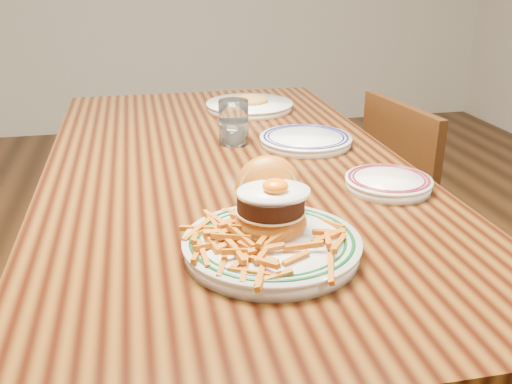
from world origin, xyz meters
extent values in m
cube|color=black|center=(0.00, 0.00, 0.72)|extent=(0.85, 1.60, 0.05)
cylinder|color=black|center=(-0.36, 0.74, 0.35)|extent=(0.07, 0.07, 0.70)
cylinder|color=black|center=(0.36, 0.74, 0.35)|extent=(0.07, 0.07, 0.70)
cube|color=#3A210C|center=(0.71, 0.23, 0.39)|extent=(0.43, 0.43, 0.04)
cube|color=#3A210C|center=(0.54, 0.21, 0.61)|extent=(0.07, 0.38, 0.41)
cylinder|color=#3A210C|center=(0.85, 0.41, 0.19)|extent=(0.04, 0.04, 0.37)
cylinder|color=#3A210C|center=(0.53, 0.37, 0.19)|extent=(0.04, 0.04, 0.37)
cylinder|color=#3A210C|center=(0.89, 0.08, 0.19)|extent=(0.04, 0.04, 0.37)
cylinder|color=#3A210C|center=(0.57, 0.04, 0.19)|extent=(0.04, 0.04, 0.37)
cylinder|color=white|center=(0.00, -0.46, 0.76)|extent=(0.29, 0.29, 0.02)
cylinder|color=white|center=(0.00, -0.46, 0.78)|extent=(0.29, 0.29, 0.01)
torus|color=#0B401A|center=(0.00, -0.46, 0.78)|extent=(0.27, 0.27, 0.01)
torus|color=#0B401A|center=(0.00, -0.46, 0.78)|extent=(0.24, 0.24, 0.01)
ellipsoid|color=#AA4E16|center=(0.00, -0.42, 0.79)|extent=(0.12, 0.12, 0.06)
cylinder|color=#DBC289|center=(0.00, -0.42, 0.81)|extent=(0.12, 0.12, 0.00)
cylinder|color=black|center=(0.00, -0.42, 0.83)|extent=(0.11, 0.11, 0.03)
ellipsoid|color=white|center=(0.01, -0.43, 0.85)|extent=(0.12, 0.10, 0.01)
ellipsoid|color=#F76704|center=(0.01, -0.43, 0.86)|extent=(0.04, 0.04, 0.02)
ellipsoid|color=#AA4E16|center=(0.02, -0.35, 0.83)|extent=(0.13, 0.12, 0.13)
cylinder|color=#DBC289|center=(0.01, -0.37, 0.82)|extent=(0.11, 0.05, 0.10)
cylinder|color=white|center=(0.31, -0.23, 0.76)|extent=(0.18, 0.18, 0.02)
cylinder|color=white|center=(0.31, -0.23, 0.77)|extent=(0.18, 0.18, 0.01)
torus|color=maroon|center=(0.31, -0.23, 0.77)|extent=(0.17, 0.17, 0.01)
torus|color=maroon|center=(0.31, -0.23, 0.77)|extent=(0.15, 0.15, 0.01)
cube|color=silver|center=(0.33, -0.22, 0.77)|extent=(0.05, 0.11, 0.00)
cylinder|color=white|center=(0.22, 0.10, 0.76)|extent=(0.24, 0.24, 0.02)
cylinder|color=white|center=(0.22, 0.10, 0.77)|extent=(0.24, 0.24, 0.01)
torus|color=#0E1049|center=(0.22, 0.10, 0.77)|extent=(0.22, 0.22, 0.01)
torus|color=#0E1049|center=(0.22, 0.10, 0.77)|extent=(0.20, 0.20, 0.01)
cylinder|color=white|center=(0.04, 0.15, 0.81)|extent=(0.08, 0.08, 0.12)
cylinder|color=silver|center=(0.04, 0.15, 0.78)|extent=(0.07, 0.07, 0.06)
cylinder|color=white|center=(0.15, 0.49, 0.76)|extent=(0.27, 0.27, 0.02)
cylinder|color=white|center=(0.15, 0.49, 0.77)|extent=(0.28, 0.28, 0.01)
ellipsoid|color=#AC8431|center=(0.15, 0.49, 0.78)|extent=(0.12, 0.10, 0.04)
camera|label=1|loc=(-0.20, -1.27, 1.20)|focal=40.00mm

